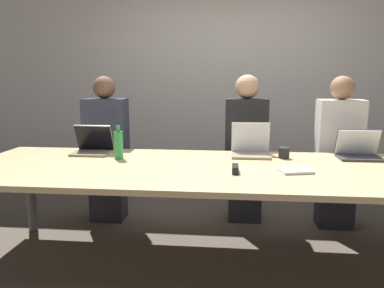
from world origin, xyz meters
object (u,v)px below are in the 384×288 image
at_px(laptop_far_right, 358,150).
at_px(person_far_left, 107,152).
at_px(bottle_far_left, 118,144).
at_px(stapler, 235,169).
at_px(person_far_right, 338,155).
at_px(laptop_far_center, 251,146).
at_px(cup_far_center, 284,153).
at_px(laptop_far_left, 93,145).
at_px(person_far_center, 246,151).

xyz_separation_m(laptop_far_right, person_far_left, (-2.23, 0.38, -0.13)).
relative_size(bottle_far_left, stapler, 1.82).
xyz_separation_m(person_far_right, person_far_left, (-2.19, -0.05, -0.00)).
bearing_deg(person_far_right, laptop_far_center, -154.71).
distance_m(cup_far_center, bottle_far_left, 1.34).
relative_size(cup_far_center, laptop_far_left, 0.28).
bearing_deg(laptop_far_center, person_far_center, 92.34).
distance_m(laptop_far_right, stapler, 1.15).
bearing_deg(cup_far_center, person_far_center, 116.68).
bearing_deg(laptop_far_right, stapler, -150.43).
relative_size(laptop_far_center, bottle_far_left, 1.19).
height_order(person_far_left, stapler, person_far_left).
bearing_deg(stapler, laptop_far_left, 156.30).
height_order(laptop_far_center, laptop_far_right, laptop_far_center).
xyz_separation_m(person_far_center, bottle_far_left, (-1.05, -0.72, 0.17)).
height_order(person_far_center, bottle_far_left, person_far_center).
xyz_separation_m(person_far_center, person_far_left, (-1.35, -0.13, -0.01)).
height_order(cup_far_center, bottle_far_left, bottle_far_left).
xyz_separation_m(laptop_far_left, bottle_far_left, (0.28, -0.19, 0.05)).
xyz_separation_m(person_far_right, stapler, (-0.96, -0.99, 0.09)).
bearing_deg(laptop_far_center, cup_far_center, -19.25).
distance_m(laptop_far_center, person_far_center, 0.49).
relative_size(cup_far_center, person_far_right, 0.06).
xyz_separation_m(person_far_center, laptop_far_right, (0.88, -0.50, 0.12)).
height_order(cup_far_center, laptop_far_left, laptop_far_left).
distance_m(laptop_far_right, bottle_far_left, 1.94).
xyz_separation_m(laptop_far_center, person_far_left, (-1.37, 0.34, -0.14)).
bearing_deg(person_far_left, laptop_far_center, -14.15).
distance_m(laptop_far_right, person_far_left, 2.27).
height_order(laptop_far_right, person_far_right, person_far_right).
xyz_separation_m(cup_far_center, bottle_far_left, (-1.33, -0.16, 0.07)).
bearing_deg(stapler, person_far_center, 84.04).
distance_m(person_far_center, person_far_right, 0.85).
bearing_deg(bottle_far_left, cup_far_center, 6.67).
height_order(laptop_far_center, person_far_center, person_far_center).
height_order(laptop_far_center, bottle_far_left, same).
height_order(laptop_far_left, stapler, laptop_far_left).
height_order(laptop_far_right, laptop_far_left, laptop_far_left).
bearing_deg(laptop_far_left, cup_far_center, -1.12).
distance_m(person_far_center, laptop_far_right, 1.02).
bearing_deg(stapler, person_far_left, 142.77).
bearing_deg(bottle_far_left, laptop_far_left, 146.63).
xyz_separation_m(person_far_center, stapler, (-0.12, -1.07, 0.08)).
relative_size(person_far_center, cup_far_center, 16.07).
height_order(person_far_right, stapler, person_far_right).
xyz_separation_m(person_far_center, person_far_right, (0.85, -0.08, -0.01)).
height_order(bottle_far_left, stapler, bottle_far_left).
distance_m(laptop_far_left, stapler, 1.33).
height_order(cup_far_center, person_far_right, person_far_right).
bearing_deg(cup_far_center, person_far_right, 40.63).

